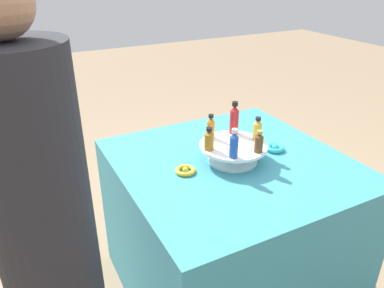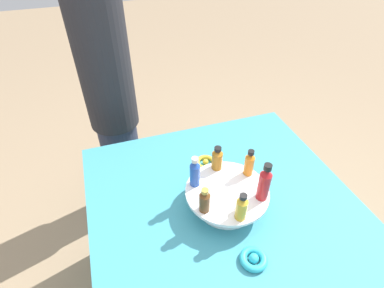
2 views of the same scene
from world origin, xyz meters
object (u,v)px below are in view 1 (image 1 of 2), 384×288
(bottle_red, at_px, (234,119))
(bottle_brown, at_px, (259,142))
(display_stand, at_px, (233,151))
(bottle_amber, at_px, (209,140))
(bottle_orange, at_px, (211,127))
(bottle_blue, at_px, (234,144))
(ribbon_bow_teal, at_px, (275,148))
(person_figure, at_px, (52,262))
(bottle_gold, at_px, (257,129))
(ribbon_bow_gold, at_px, (185,170))

(bottle_red, xyz_separation_m, bottle_brown, (-0.20, 0.01, -0.03))
(display_stand, height_order, bottle_amber, bottle_amber)
(bottle_orange, distance_m, bottle_brown, 0.24)
(bottle_blue, relative_size, ribbon_bow_teal, 1.43)
(bottle_orange, relative_size, bottle_amber, 1.11)
(display_stand, relative_size, person_figure, 0.19)
(bottle_brown, distance_m, person_figure, 0.90)
(bottle_gold, xyz_separation_m, bottle_brown, (-0.10, 0.07, -0.00))
(bottle_blue, height_order, ribbon_bow_teal, bottle_blue)
(ribbon_bow_gold, distance_m, ribbon_bow_teal, 0.46)
(ribbon_bow_teal, bearing_deg, bottle_gold, 90.57)
(bottle_gold, bearing_deg, ribbon_bow_teal, -89.43)
(bottle_gold, distance_m, ribbon_bow_teal, 0.16)
(bottle_red, height_order, bottle_amber, bottle_red)
(display_stand, relative_size, bottle_orange, 2.68)
(bottle_amber, relative_size, bottle_brown, 1.04)
(bottle_red, distance_m, ribbon_bow_teal, 0.24)
(bottle_red, height_order, person_figure, person_figure)
(display_stand, height_order, ribbon_bow_gold, display_stand)
(bottle_brown, bearing_deg, ribbon_bow_gold, 68.47)
(display_stand, relative_size, bottle_blue, 2.38)
(bottle_red, distance_m, bottle_orange, 0.12)
(person_figure, bearing_deg, ribbon_bow_teal, -4.71)
(bottle_gold, xyz_separation_m, bottle_blue, (-0.09, 0.18, 0.01))
(bottle_blue, distance_m, bottle_brown, 0.12)
(display_stand, height_order, bottle_red, bottle_red)
(display_stand, height_order, bottle_orange, bottle_orange)
(bottle_orange, xyz_separation_m, person_figure, (-0.42, 0.76, -0.10))
(bottle_gold, height_order, ribbon_bow_gold, bottle_gold)
(bottle_red, relative_size, bottle_brown, 1.58)
(bottle_red, relative_size, ribbon_bow_teal, 1.74)
(bottle_gold, xyz_separation_m, bottle_orange, (0.11, 0.17, 0.00))
(bottle_red, relative_size, bottle_orange, 1.37)
(bottle_amber, relative_size, person_figure, 0.06)
(bottle_gold, distance_m, bottle_blue, 0.21)
(bottle_red, xyz_separation_m, bottle_orange, (0.01, 0.12, -0.02))
(bottle_brown, bearing_deg, bottle_amber, 56.60)
(bottle_brown, bearing_deg, display_stand, 26.60)
(display_stand, bearing_deg, person_figure, 111.31)
(bottle_gold, bearing_deg, bottle_brown, 146.60)
(bottle_blue, xyz_separation_m, person_figure, (-0.22, 0.75, -0.10))
(bottle_blue, bearing_deg, bottle_amber, 26.60)
(bottle_amber, distance_m, ribbon_bow_teal, 0.37)
(bottle_gold, height_order, bottle_blue, bottle_blue)
(bottle_orange, bearing_deg, bottle_gold, -123.40)
(bottle_amber, height_order, ribbon_bow_gold, bottle_amber)
(ribbon_bow_teal, height_order, person_figure, person_figure)
(bottle_blue, height_order, bottle_brown, bottle_blue)
(bottle_gold, distance_m, person_figure, 0.99)
(bottle_amber, distance_m, bottle_brown, 0.21)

